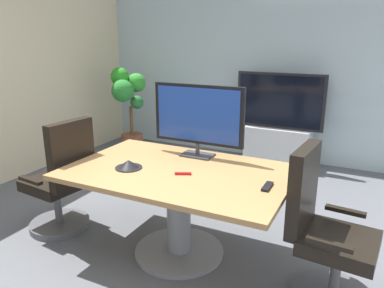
{
  "coord_description": "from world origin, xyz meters",
  "views": [
    {
      "loc": [
        1.37,
        -2.3,
        1.81
      ],
      "look_at": [
        0.03,
        0.42,
        0.91
      ],
      "focal_mm": 34.84,
      "sensor_mm": 36.0,
      "label": 1
    }
  ],
  "objects_px": {
    "wall_display_unit": "(278,135)",
    "conference_phone": "(129,164)",
    "tv_monitor": "(198,116)",
    "remote_control": "(267,186)",
    "office_chair_right": "(324,239)",
    "potted_plant": "(129,103)",
    "office_chair_left": "(62,185)",
    "conference_table": "(179,193)"
  },
  "relations": [
    {
      "from": "conference_table",
      "to": "tv_monitor",
      "type": "distance_m",
      "value": 0.69
    },
    {
      "from": "tv_monitor",
      "to": "remote_control",
      "type": "xyz_separation_m",
      "value": [
        0.75,
        -0.44,
        -0.35
      ]
    },
    {
      "from": "conference_table",
      "to": "remote_control",
      "type": "bearing_deg",
      "value": -2.94
    },
    {
      "from": "conference_table",
      "to": "wall_display_unit",
      "type": "height_order",
      "value": "wall_display_unit"
    },
    {
      "from": "potted_plant",
      "to": "wall_display_unit",
      "type": "bearing_deg",
      "value": 11.7
    },
    {
      "from": "office_chair_right",
      "to": "remote_control",
      "type": "xyz_separation_m",
      "value": [
        -0.42,
        0.0,
        0.31
      ]
    },
    {
      "from": "potted_plant",
      "to": "office_chair_right",
      "type": "bearing_deg",
      "value": -34.55
    },
    {
      "from": "conference_table",
      "to": "office_chair_left",
      "type": "distance_m",
      "value": 1.17
    },
    {
      "from": "potted_plant",
      "to": "remote_control",
      "type": "height_order",
      "value": "potted_plant"
    },
    {
      "from": "office_chair_left",
      "to": "wall_display_unit",
      "type": "height_order",
      "value": "wall_display_unit"
    },
    {
      "from": "office_chair_right",
      "to": "conference_phone",
      "type": "distance_m",
      "value": 1.58
    },
    {
      "from": "tv_monitor",
      "to": "conference_phone",
      "type": "distance_m",
      "value": 0.73
    },
    {
      "from": "wall_display_unit",
      "to": "conference_phone",
      "type": "height_order",
      "value": "wall_display_unit"
    },
    {
      "from": "office_chair_left",
      "to": "tv_monitor",
      "type": "height_order",
      "value": "tv_monitor"
    },
    {
      "from": "remote_control",
      "to": "potted_plant",
      "type": "bearing_deg",
      "value": 140.75
    },
    {
      "from": "conference_table",
      "to": "wall_display_unit",
      "type": "bearing_deg",
      "value": 85.8
    },
    {
      "from": "conference_table",
      "to": "office_chair_right",
      "type": "relative_size",
      "value": 1.63
    },
    {
      "from": "remote_control",
      "to": "conference_table",
      "type": "bearing_deg",
      "value": 176.18
    },
    {
      "from": "tv_monitor",
      "to": "potted_plant",
      "type": "bearing_deg",
      "value": 138.92
    },
    {
      "from": "wall_display_unit",
      "to": "conference_table",
      "type": "bearing_deg",
      "value": -94.2
    },
    {
      "from": "office_chair_right",
      "to": "potted_plant",
      "type": "relative_size",
      "value": 0.82
    },
    {
      "from": "tv_monitor",
      "to": "potted_plant",
      "type": "height_order",
      "value": "tv_monitor"
    },
    {
      "from": "office_chair_left",
      "to": "conference_table",
      "type": "bearing_deg",
      "value": 102.87
    },
    {
      "from": "wall_display_unit",
      "to": "office_chair_left",
      "type": "bearing_deg",
      "value": -116.31
    },
    {
      "from": "conference_table",
      "to": "potted_plant",
      "type": "distance_m",
      "value": 2.94
    },
    {
      "from": "office_chair_right",
      "to": "conference_phone",
      "type": "height_order",
      "value": "office_chair_right"
    },
    {
      "from": "conference_table",
      "to": "tv_monitor",
      "type": "relative_size",
      "value": 2.11
    },
    {
      "from": "office_chair_left",
      "to": "remote_control",
      "type": "xyz_separation_m",
      "value": [
        1.9,
        0.09,
        0.31
      ]
    },
    {
      "from": "conference_table",
      "to": "tv_monitor",
      "type": "bearing_deg",
      "value": 92.0
    },
    {
      "from": "conference_phone",
      "to": "wall_display_unit",
      "type": "bearing_deg",
      "value": 78.19
    },
    {
      "from": "conference_table",
      "to": "office_chair_right",
      "type": "height_order",
      "value": "office_chair_right"
    },
    {
      "from": "conference_table",
      "to": "potted_plant",
      "type": "bearing_deg",
      "value": 133.22
    },
    {
      "from": "conference_phone",
      "to": "remote_control",
      "type": "xyz_separation_m",
      "value": [
        1.12,
        0.1,
        -0.02
      ]
    },
    {
      "from": "office_chair_left",
      "to": "potted_plant",
      "type": "xyz_separation_m",
      "value": [
        -0.85,
        2.27,
        0.34
      ]
    },
    {
      "from": "wall_display_unit",
      "to": "remote_control",
      "type": "height_order",
      "value": "wall_display_unit"
    },
    {
      "from": "tv_monitor",
      "to": "office_chair_left",
      "type": "bearing_deg",
      "value": -155.08
    },
    {
      "from": "conference_table",
      "to": "office_chair_left",
      "type": "relative_size",
      "value": 1.63
    },
    {
      "from": "conference_table",
      "to": "conference_phone",
      "type": "distance_m",
      "value": 0.47
    },
    {
      "from": "office_chair_left",
      "to": "conference_phone",
      "type": "bearing_deg",
      "value": 95.58
    },
    {
      "from": "conference_table",
      "to": "wall_display_unit",
      "type": "relative_size",
      "value": 1.35
    },
    {
      "from": "office_chair_right",
      "to": "remote_control",
      "type": "distance_m",
      "value": 0.52
    },
    {
      "from": "office_chair_right",
      "to": "remote_control",
      "type": "relative_size",
      "value": 6.41
    }
  ]
}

